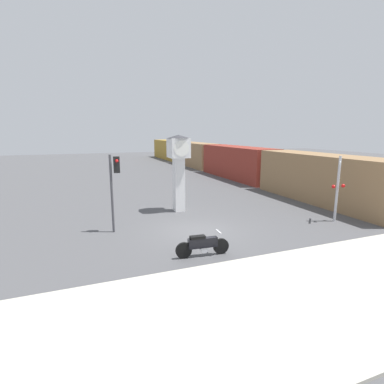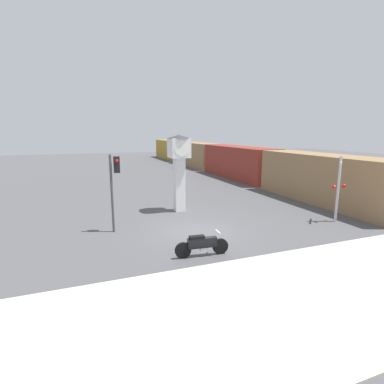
% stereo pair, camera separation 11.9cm
% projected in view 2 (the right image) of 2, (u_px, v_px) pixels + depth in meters
% --- Properties ---
extents(ground_plane, '(120.00, 120.00, 0.00)m').
position_uv_depth(ground_plane, '(197.00, 231.00, 15.24)').
color(ground_plane, '#4C4C4F').
extents(sidewalk_strip, '(36.00, 6.00, 0.10)m').
position_uv_depth(sidewalk_strip, '(283.00, 301.00, 8.87)').
color(sidewalk_strip, '#BCB7A8').
rests_on(sidewalk_strip, ground_plane).
extents(motorcycle, '(2.26, 0.49, 1.00)m').
position_uv_depth(motorcycle, '(202.00, 245.00, 12.12)').
color(motorcycle, black).
rests_on(motorcycle, ground_plane).
extents(clock_tower, '(1.43, 1.43, 4.79)m').
position_uv_depth(clock_tower, '(179.00, 161.00, 18.56)').
color(clock_tower, white).
rests_on(clock_tower, ground_plane).
extents(freight_train, '(2.80, 49.31, 3.40)m').
position_uv_depth(freight_train, '(214.00, 158.00, 38.24)').
color(freight_train, olive).
rests_on(freight_train, ground_plane).
extents(traffic_light, '(0.50, 0.35, 3.90)m').
position_uv_depth(traffic_light, '(114.00, 179.00, 14.69)').
color(traffic_light, '#47474C').
rests_on(traffic_light, ground_plane).
extents(railroad_crossing_signal, '(0.90, 0.82, 3.68)m').
position_uv_depth(railroad_crossing_signal, '(338.00, 186.00, 16.49)').
color(railroad_crossing_signal, '#B7B7BC').
rests_on(railroad_crossing_signal, ground_plane).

